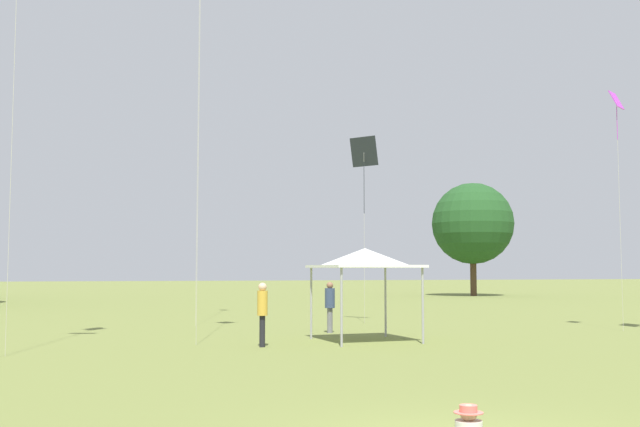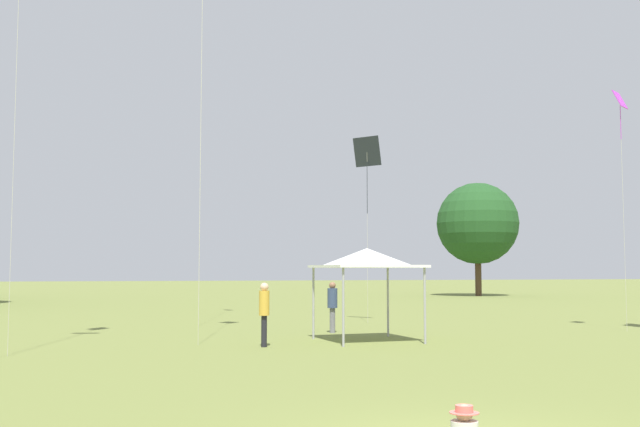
{
  "view_description": "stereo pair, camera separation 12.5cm",
  "coord_description": "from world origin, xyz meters",
  "px_view_note": "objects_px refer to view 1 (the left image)",
  "views": [
    {
      "loc": [
        -4.3,
        -8.24,
        2.2
      ],
      "look_at": [
        -0.05,
        6.53,
        3.37
      ],
      "focal_mm": 42.0,
      "sensor_mm": 36.0,
      "label": 1
    },
    {
      "loc": [
        -4.18,
        -8.27,
        2.2
      ],
      "look_at": [
        -0.05,
        6.53,
        3.37
      ],
      "focal_mm": 42.0,
      "sensor_mm": 36.0,
      "label": 2
    }
  ],
  "objects_px": {
    "canopy_tent": "(365,259)",
    "distant_tree_1": "(473,224)",
    "kite_6": "(364,155)",
    "person_standing_3": "(330,302)",
    "person_standing_1": "(262,307)",
    "kite_7": "(617,111)"
  },
  "relations": [
    {
      "from": "person_standing_1",
      "to": "canopy_tent",
      "type": "relative_size",
      "value": 0.59
    },
    {
      "from": "person_standing_3",
      "to": "distant_tree_1",
      "type": "xyz_separation_m",
      "value": [
        22.89,
        32.95,
        5.16
      ]
    },
    {
      "from": "person_standing_1",
      "to": "person_standing_3",
      "type": "relative_size",
      "value": 1.03
    },
    {
      "from": "kite_7",
      "to": "distant_tree_1",
      "type": "bearing_deg",
      "value": 82.14
    },
    {
      "from": "distant_tree_1",
      "to": "kite_7",
      "type": "bearing_deg",
      "value": -109.49
    },
    {
      "from": "canopy_tent",
      "to": "person_standing_3",
      "type": "bearing_deg",
      "value": 92.5
    },
    {
      "from": "person_standing_1",
      "to": "canopy_tent",
      "type": "xyz_separation_m",
      "value": [
        3.42,
        0.81,
        1.44
      ]
    },
    {
      "from": "canopy_tent",
      "to": "kite_7",
      "type": "relative_size",
      "value": 0.35
    },
    {
      "from": "person_standing_3",
      "to": "canopy_tent",
      "type": "xyz_separation_m",
      "value": [
        0.14,
        -3.31,
        1.5
      ]
    },
    {
      "from": "canopy_tent",
      "to": "kite_6",
      "type": "xyz_separation_m",
      "value": [
        2.64,
        7.52,
        4.51
      ]
    },
    {
      "from": "person_standing_3",
      "to": "distant_tree_1",
      "type": "distance_m",
      "value": 40.46
    },
    {
      "from": "person_standing_1",
      "to": "kite_6",
      "type": "xyz_separation_m",
      "value": [
        6.07,
        8.33,
        5.94
      ]
    },
    {
      "from": "person_standing_3",
      "to": "kite_6",
      "type": "xyz_separation_m",
      "value": [
        2.79,
        4.21,
        6.0
      ]
    },
    {
      "from": "canopy_tent",
      "to": "kite_6",
      "type": "height_order",
      "value": "kite_6"
    },
    {
      "from": "kite_6",
      "to": "distant_tree_1",
      "type": "height_order",
      "value": "distant_tree_1"
    },
    {
      "from": "person_standing_3",
      "to": "kite_7",
      "type": "height_order",
      "value": "kite_7"
    },
    {
      "from": "person_standing_3",
      "to": "canopy_tent",
      "type": "distance_m",
      "value": 3.63
    },
    {
      "from": "canopy_tent",
      "to": "distant_tree_1",
      "type": "distance_m",
      "value": 42.97
    },
    {
      "from": "person_standing_1",
      "to": "canopy_tent",
      "type": "bearing_deg",
      "value": -96.83
    },
    {
      "from": "person_standing_1",
      "to": "distant_tree_1",
      "type": "relative_size",
      "value": 0.19
    },
    {
      "from": "person_standing_1",
      "to": "person_standing_3",
      "type": "distance_m",
      "value": 5.26
    },
    {
      "from": "person_standing_1",
      "to": "kite_7",
      "type": "bearing_deg",
      "value": -102.17
    }
  ]
}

